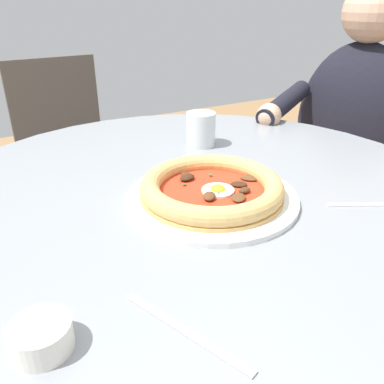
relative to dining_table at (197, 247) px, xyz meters
The scene contains 8 objects.
dining_table is the anchor object (origin of this frame).
pizza_on_plate 0.16m from the dining_table, behind, with size 0.31×0.31×0.04m.
water_glass 0.29m from the dining_table, 32.27° to the right, with size 0.07×0.07×0.08m.
ramekin_capers 0.44m from the dining_table, 127.01° to the left, with size 0.06×0.06×0.03m.
fork_utensil 0.38m from the dining_table, 147.77° to the left, with size 0.17×0.07×0.00m.
diner_person 0.78m from the dining_table, 70.69° to the right, with size 0.42×0.56×1.13m.
cafe_chair_diner 0.92m from the dining_table, 70.82° to the right, with size 0.49×0.49×0.90m.
cafe_chair_spare_near 0.98m from the dining_table, ahead, with size 0.40×0.40×0.87m.
Camera 1 is at (-0.58, 0.34, 1.09)m, focal length 37.21 mm.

